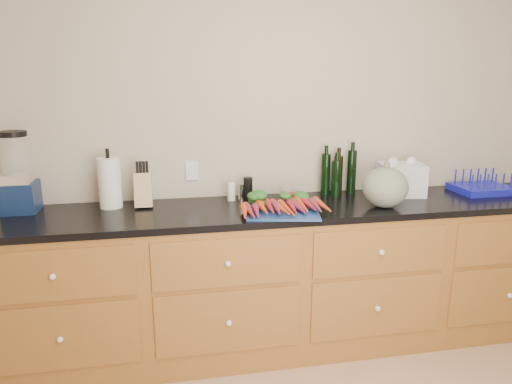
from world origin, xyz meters
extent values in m
cube|color=beige|center=(0.00, 1.62, 1.30)|extent=(4.10, 0.05, 2.60)
cube|color=brown|center=(0.00, 1.30, 0.45)|extent=(3.60, 0.60, 0.90)
cube|color=brown|center=(-1.35, 0.99, 0.72)|extent=(0.82, 0.01, 0.28)
sphere|color=white|center=(-1.35, 0.98, 0.72)|extent=(0.03, 0.03, 0.03)
cube|color=brown|center=(-1.35, 0.99, 0.36)|extent=(0.82, 0.01, 0.38)
sphere|color=white|center=(-1.35, 0.98, 0.36)|extent=(0.03, 0.03, 0.03)
cube|color=brown|center=(-0.45, 0.99, 0.72)|extent=(0.82, 0.01, 0.28)
sphere|color=white|center=(-0.45, 0.98, 0.72)|extent=(0.03, 0.03, 0.03)
cube|color=brown|center=(-0.45, 0.99, 0.36)|extent=(0.82, 0.01, 0.38)
sphere|color=white|center=(-0.45, 0.98, 0.36)|extent=(0.03, 0.03, 0.03)
cube|color=brown|center=(0.45, 0.99, 0.72)|extent=(0.82, 0.01, 0.28)
sphere|color=white|center=(0.45, 0.98, 0.72)|extent=(0.03, 0.03, 0.03)
cube|color=brown|center=(0.45, 0.99, 0.36)|extent=(0.82, 0.01, 0.38)
sphere|color=white|center=(0.45, 0.98, 0.36)|extent=(0.03, 0.03, 0.03)
cube|color=brown|center=(1.35, 0.99, 0.36)|extent=(0.82, 0.01, 0.38)
sphere|color=white|center=(1.35, 0.98, 0.36)|extent=(0.03, 0.03, 0.03)
cube|color=black|center=(0.00, 1.30, 0.92)|extent=(3.64, 0.62, 0.04)
cube|color=navy|center=(-0.11, 1.14, 0.95)|extent=(0.47, 0.39, 0.01)
cone|color=#D14118|center=(-0.33, 1.12, 0.97)|extent=(0.05, 0.22, 0.05)
cone|color=maroon|center=(-0.30, 1.12, 0.97)|extent=(0.05, 0.22, 0.05)
cone|color=maroon|center=(-0.26, 1.12, 0.97)|extent=(0.05, 0.22, 0.05)
cone|color=#D14118|center=(-0.23, 1.12, 0.97)|extent=(0.05, 0.22, 0.05)
cone|color=maroon|center=(-0.19, 1.12, 0.97)|extent=(0.05, 0.22, 0.05)
cone|color=maroon|center=(-0.16, 1.12, 0.97)|extent=(0.05, 0.22, 0.05)
cone|color=#D14118|center=(-0.12, 1.12, 0.97)|extent=(0.05, 0.22, 0.05)
ellipsoid|color=#194818|center=(-0.23, 1.28, 0.98)|extent=(0.22, 0.13, 0.07)
cone|color=#D14118|center=(-0.09, 1.12, 0.97)|extent=(0.05, 0.22, 0.05)
cone|color=maroon|center=(-0.05, 1.12, 0.97)|extent=(0.05, 0.22, 0.05)
cone|color=maroon|center=(-0.02, 1.12, 0.97)|extent=(0.05, 0.22, 0.05)
cone|color=#D14118|center=(0.02, 1.12, 0.97)|extent=(0.05, 0.22, 0.05)
cone|color=maroon|center=(0.05, 1.12, 0.97)|extent=(0.05, 0.22, 0.05)
cone|color=maroon|center=(0.09, 1.12, 0.97)|extent=(0.05, 0.22, 0.05)
cone|color=#D14118|center=(0.12, 1.12, 0.97)|extent=(0.05, 0.22, 0.05)
ellipsoid|color=#194818|center=(0.02, 1.28, 0.98)|extent=(0.22, 0.13, 0.07)
ellipsoid|color=#606D5B|center=(0.53, 1.16, 1.06)|extent=(0.27, 0.27, 0.25)
cube|color=#0F214A|center=(-1.60, 1.46, 1.03)|extent=(0.19, 0.19, 0.18)
cube|color=silver|center=(-1.60, 1.43, 1.14)|extent=(0.17, 0.11, 0.06)
cylinder|color=white|center=(-1.60, 1.46, 1.26)|extent=(0.14, 0.14, 0.24)
cylinder|color=black|center=(-1.60, 1.46, 1.40)|extent=(0.15, 0.15, 0.03)
cylinder|color=white|center=(-1.10, 1.46, 1.09)|extent=(0.13, 0.13, 0.30)
cube|color=tan|center=(-0.90, 1.44, 1.04)|extent=(0.10, 0.10, 0.21)
cylinder|color=white|center=(-0.36, 1.48, 1.00)|extent=(0.05, 0.05, 0.11)
cylinder|color=black|center=(-0.25, 1.48, 1.01)|extent=(0.06, 0.06, 0.15)
cylinder|color=silver|center=(-0.29, 1.48, 0.99)|extent=(0.05, 0.05, 0.11)
cube|color=white|center=(0.05, 1.47, 0.98)|extent=(0.16, 0.12, 0.07)
cylinder|color=black|center=(0.28, 1.52, 1.08)|extent=(0.06, 0.06, 0.28)
cylinder|color=black|center=(0.37, 1.53, 1.07)|extent=(0.06, 0.06, 0.26)
cylinder|color=black|center=(0.47, 1.52, 1.09)|extent=(0.06, 0.06, 0.29)
cylinder|color=black|center=(0.34, 1.46, 1.06)|extent=(0.06, 0.06, 0.24)
cube|color=#1417AF|center=(1.36, 1.38, 0.96)|extent=(0.36, 0.29, 0.05)
camera|label=1|loc=(-0.73, -1.32, 1.71)|focal=32.00mm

